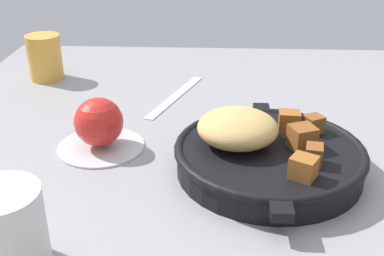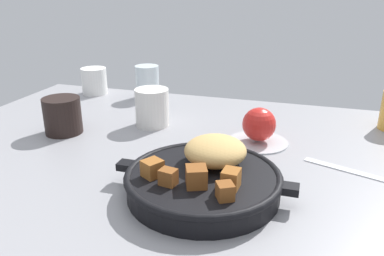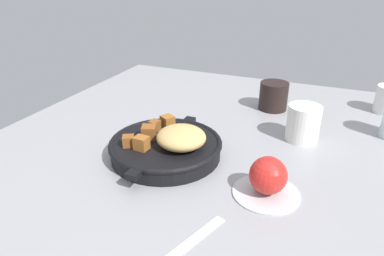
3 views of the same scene
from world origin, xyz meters
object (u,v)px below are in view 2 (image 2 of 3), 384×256
at_px(ceramic_mug_white, 152,107).
at_px(coffee_mug_dark, 63,116).
at_px(water_glass_tall, 147,82).
at_px(cast_iron_skillet, 205,177).
at_px(red_apple, 259,124).
at_px(white_creamer_pitcher, 94,81).
at_px(butter_knife, 365,174).

xyz_separation_m(ceramic_mug_white, coffee_mug_dark, (-0.17, -0.10, -0.00)).
distance_m(water_glass_tall, coffee_mug_dark, 0.31).
height_order(cast_iron_skillet, water_glass_tall, water_glass_tall).
distance_m(water_glass_tall, ceramic_mug_white, 0.23).
relative_size(red_apple, white_creamer_pitcher, 0.90).
relative_size(cast_iron_skillet, red_apple, 4.19).
bearing_deg(cast_iron_skillet, water_glass_tall, 122.42).
distance_m(water_glass_tall, white_creamer_pitcher, 0.17).
xyz_separation_m(water_glass_tall, ceramic_mug_white, (0.10, -0.21, -0.00)).
height_order(cast_iron_skillet, coffee_mug_dark, same).
distance_m(cast_iron_skillet, water_glass_tall, 0.55).
bearing_deg(cast_iron_skillet, white_creamer_pitcher, 135.11).
bearing_deg(ceramic_mug_white, white_creamer_pitcher, 142.95).
bearing_deg(cast_iron_skillet, coffee_mug_dark, 156.39).
bearing_deg(water_glass_tall, coffee_mug_dark, -102.52).
distance_m(cast_iron_skillet, red_apple, 0.23).
relative_size(cast_iron_skillet, ceramic_mug_white, 3.34).
relative_size(cast_iron_skillet, water_glass_tall, 3.10).
bearing_deg(white_creamer_pitcher, butter_knife, -24.59).
xyz_separation_m(white_creamer_pitcher, ceramic_mug_white, (0.27, -0.20, 0.01)).
distance_m(red_apple, butter_knife, 0.22).
xyz_separation_m(water_glass_tall, white_creamer_pitcher, (-0.17, -0.00, -0.01)).
distance_m(white_creamer_pitcher, coffee_mug_dark, 0.32).
height_order(red_apple, water_glass_tall, water_glass_tall).
relative_size(cast_iron_skillet, butter_knife, 1.36).
xyz_separation_m(red_apple, ceramic_mug_white, (-0.25, 0.03, 0.00)).
xyz_separation_m(cast_iron_skillet, coffee_mug_dark, (-0.36, 0.16, 0.01)).
xyz_separation_m(cast_iron_skillet, butter_knife, (0.25, 0.14, -0.03)).
bearing_deg(cast_iron_skillet, butter_knife, 28.75).
height_order(butter_knife, coffee_mug_dark, coffee_mug_dark).
distance_m(butter_knife, white_creamer_pitcher, 0.78).
height_order(red_apple, coffee_mug_dark, coffee_mug_dark).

